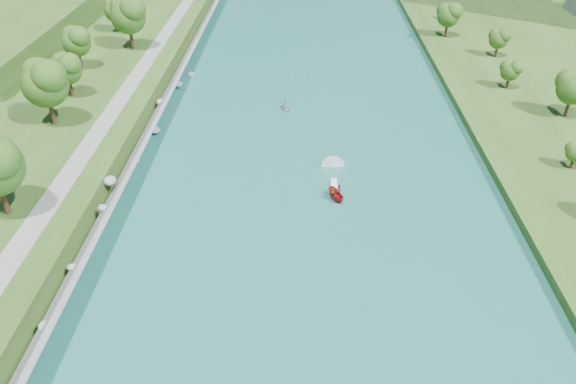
{
  "coord_description": "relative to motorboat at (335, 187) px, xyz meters",
  "views": [
    {
      "loc": [
        -0.77,
        -53.82,
        43.27
      ],
      "look_at": [
        -2.41,
        9.12,
        2.5
      ],
      "focal_mm": 35.0,
      "sensor_mm": 36.0,
      "label": 1
    }
  ],
  "objects": [
    {
      "name": "motorboat",
      "position": [
        0.0,
        0.0,
        0.0
      ],
      "size": [
        3.6,
        18.68,
        2.21
      ],
      "rotation": [
        0.0,
        0.0,
        3.56
      ],
      "color": "#AD0D17",
      "rests_on": "river_water"
    },
    {
      "name": "river_water",
      "position": [
        -4.14,
        6.65,
        -0.63
      ],
      "size": [
        55.0,
        240.0,
        0.1
      ],
      "primitive_type": "cube",
      "color": "#1A6356",
      "rests_on": "ground"
    },
    {
      "name": "riverside_path",
      "position": [
        -36.64,
        6.65,
        2.87
      ],
      "size": [
        3.0,
        200.0,
        0.1
      ],
      "primitive_type": "cube",
      "color": "gray",
      "rests_on": "berm_west"
    },
    {
      "name": "ground",
      "position": [
        -4.14,
        -13.35,
        -0.68
      ],
      "size": [
        260.0,
        260.0,
        0.0
      ],
      "primitive_type": "plane",
      "color": "#2D5119",
      "rests_on": "ground"
    },
    {
      "name": "raft",
      "position": [
        -7.84,
        27.36,
        -0.2
      ],
      "size": [
        3.02,
        3.41,
        1.68
      ],
      "rotation": [
        0.0,
        0.0,
        0.43
      ],
      "color": "gray",
      "rests_on": "river_water"
    },
    {
      "name": "riprap_bank",
      "position": [
        -29.99,
        6.17,
        1.12
      ],
      "size": [
        4.41,
        236.0,
        4.14
      ],
      "color": "slate",
      "rests_on": "ground"
    }
  ]
}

